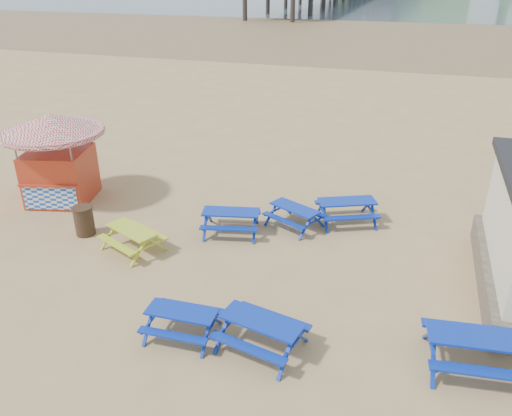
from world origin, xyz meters
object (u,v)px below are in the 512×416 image
(picnic_table_blue_a, at_px, (231,222))
(picnic_table_yellow, at_px, (133,239))
(ice_cream_kiosk, at_px, (56,147))
(litter_bin, at_px, (84,220))
(picnic_table_blue_b, at_px, (294,217))

(picnic_table_blue_a, height_order, picnic_table_yellow, picnic_table_blue_a)
(ice_cream_kiosk, xyz_separation_m, litter_bin, (2.24, -1.96, -1.47))
(picnic_table_yellow, xyz_separation_m, ice_cream_kiosk, (-4.14, 2.35, 1.59))
(picnic_table_blue_b, xyz_separation_m, picnic_table_yellow, (-4.07, -2.86, 0.01))
(picnic_table_yellow, bearing_deg, litter_bin, -168.20)
(picnic_table_blue_a, bearing_deg, picnic_table_yellow, -153.94)
(ice_cream_kiosk, relative_size, litter_bin, 4.56)
(picnic_table_blue_a, relative_size, picnic_table_blue_b, 1.00)
(picnic_table_blue_a, xyz_separation_m, picnic_table_blue_b, (1.75, 0.98, -0.03))
(picnic_table_blue_b, xyz_separation_m, litter_bin, (-5.97, -2.46, 0.13))
(picnic_table_blue_b, xyz_separation_m, ice_cream_kiosk, (-8.21, -0.51, 1.60))
(litter_bin, bearing_deg, picnic_table_yellow, -11.68)
(picnic_table_blue_b, relative_size, litter_bin, 2.18)
(picnic_table_yellow, bearing_deg, ice_cream_kiosk, 173.94)
(picnic_table_yellow, height_order, ice_cream_kiosk, ice_cream_kiosk)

